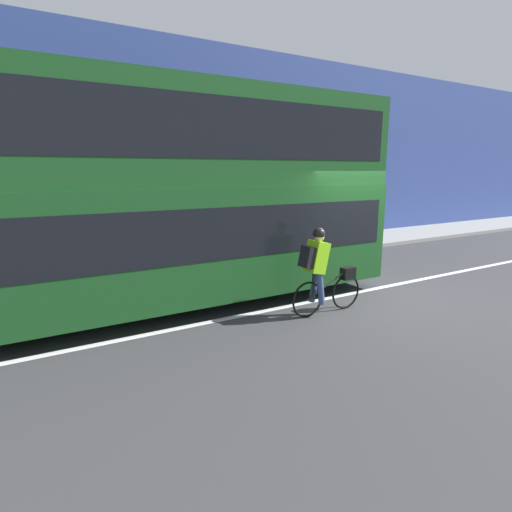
{
  "coord_description": "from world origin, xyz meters",
  "views": [
    {
      "loc": [
        -5.87,
        -5.66,
        2.51
      ],
      "look_at": [
        -2.37,
        0.42,
        1.0
      ],
      "focal_mm": 28.0,
      "sensor_mm": 36.0,
      "label": 1
    }
  ],
  "objects": [
    {
      "name": "trash_bin",
      "position": [
        -1.38,
        4.61,
        0.56
      ],
      "size": [
        0.45,
        0.45,
        0.88
      ],
      "color": "#194C23",
      "rests_on": "sidewalk_curb"
    },
    {
      "name": "cyclist_on_bike",
      "position": [
        -1.54,
        -0.39,
        0.85
      ],
      "size": [
        1.52,
        0.32,
        1.56
      ],
      "color": "black",
      "rests_on": "ground_plane"
    },
    {
      "name": "road_center_line",
      "position": [
        0.0,
        0.23,
        0.0
      ],
      "size": [
        50.0,
        0.14,
        0.01
      ],
      "primitive_type": "cube",
      "color": "silver",
      "rests_on": "ground_plane"
    },
    {
      "name": "bus",
      "position": [
        -4.23,
        1.41,
        2.16
      ],
      "size": [
        9.61,
        2.49,
        3.92
      ],
      "color": "black",
      "rests_on": "ground_plane"
    },
    {
      "name": "building_facade",
      "position": [
        0.0,
        6.06,
        3.1
      ],
      "size": [
        60.0,
        0.3,
        6.2
      ],
      "color": "#33478C",
      "rests_on": "ground_plane"
    },
    {
      "name": "sidewalk_curb",
      "position": [
        0.0,
        4.73,
        0.06
      ],
      "size": [
        60.0,
        2.36,
        0.12
      ],
      "color": "gray",
      "rests_on": "ground_plane"
    },
    {
      "name": "ground_plane",
      "position": [
        0.0,
        0.0,
        0.0
      ],
      "size": [
        80.0,
        80.0,
        0.0
      ],
      "primitive_type": "plane",
      "color": "#38383A"
    }
  ]
}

